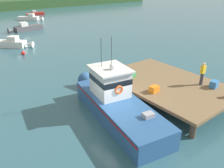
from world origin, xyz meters
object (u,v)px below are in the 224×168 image
(crate_single_by_cleat, at_px, (214,84))
(deckhand_by_the_boat, at_px, (203,73))
(moored_boat_off_the_point, at_px, (11,43))
(moored_boat_far_right, at_px, (26,28))
(main_fishing_boat, at_px, (115,101))
(moored_boat_far_left, at_px, (36,13))
(mooring_buoy_outer, at_px, (23,53))
(crate_stack_mid_dock, at_px, (132,74))
(moored_boat_near_channel, at_px, (30,18))
(mooring_buoy_channel_marker, at_px, (84,78))
(crate_single_far, at_px, (154,89))

(crate_single_by_cleat, bearing_deg, deckhand_by_the_boat, 111.03)
(moored_boat_off_the_point, distance_m, moored_boat_far_right, 10.13)
(main_fishing_boat, relative_size, crate_single_by_cleat, 16.61)
(moored_boat_far_right, xyz_separation_m, moored_boat_far_left, (8.32, 17.15, -0.14))
(deckhand_by_the_boat, height_order, moored_boat_off_the_point, deckhand_by_the_boat)
(moored_boat_off_the_point, height_order, mooring_buoy_outer, moored_boat_off_the_point)
(main_fishing_boat, bearing_deg, crate_stack_mid_dock, 31.26)
(moored_boat_near_channel, bearing_deg, moored_boat_far_left, 60.45)
(moored_boat_far_right, distance_m, mooring_buoy_channel_marker, 23.78)
(main_fishing_boat, bearing_deg, mooring_buoy_channel_marker, 76.65)
(deckhand_by_the_boat, height_order, mooring_buoy_outer, deckhand_by_the_boat)
(moored_boat_far_left, distance_m, mooring_buoy_channel_marker, 42.31)
(main_fishing_boat, distance_m, mooring_buoy_channel_marker, 6.25)
(main_fishing_boat, bearing_deg, crate_single_by_cleat, -24.70)
(main_fishing_boat, distance_m, moored_boat_near_channel, 40.82)
(mooring_buoy_outer, bearing_deg, main_fishing_boat, -89.02)
(moored_boat_near_channel, height_order, mooring_buoy_channel_marker, moored_boat_near_channel)
(crate_single_by_cleat, distance_m, mooring_buoy_channel_marker, 10.27)
(main_fishing_boat, distance_m, crate_single_far, 2.76)
(main_fishing_boat, bearing_deg, moored_boat_far_left, 74.43)
(mooring_buoy_outer, bearing_deg, moored_boat_far_right, 69.17)
(crate_single_far, distance_m, deckhand_by_the_boat, 3.72)
(crate_single_far, bearing_deg, deckhand_by_the_boat, -19.65)
(moored_boat_far_right, relative_size, mooring_buoy_outer, 12.88)
(crate_single_by_cleat, relative_size, mooring_buoy_outer, 1.34)
(moored_boat_far_left, bearing_deg, crate_single_by_cleat, -97.68)
(crate_single_by_cleat, distance_m, moored_boat_far_right, 32.54)
(moored_boat_off_the_point, height_order, moored_boat_far_left, moored_boat_off_the_point)
(crate_stack_mid_dock, xyz_separation_m, moored_boat_far_right, (1.52, 27.64, -0.90))
(crate_single_far, relative_size, deckhand_by_the_boat, 0.37)
(moored_boat_far_right, relative_size, moored_boat_near_channel, 1.28)
(main_fishing_boat, xyz_separation_m, mooring_buoy_outer, (-0.28, 16.46, -0.78))
(crate_stack_mid_dock, relative_size, mooring_buoy_channel_marker, 1.55)
(deckhand_by_the_boat, distance_m, moored_boat_far_left, 49.37)
(moored_boat_far_left, bearing_deg, crate_stack_mid_dock, -102.38)
(crate_single_far, relative_size, moored_boat_near_channel, 0.13)
(crate_single_by_cleat, xyz_separation_m, moored_boat_far_right, (-1.62, 32.49, -0.94))
(crate_single_far, relative_size, mooring_buoy_channel_marker, 1.55)
(crate_single_far, distance_m, moored_boat_far_left, 48.76)
(moored_boat_near_channel, bearing_deg, crate_single_far, -99.10)
(crate_single_by_cleat, relative_size, moored_boat_far_right, 0.10)
(moored_boat_far_right, bearing_deg, moored_boat_off_the_point, -119.87)
(main_fishing_boat, height_order, mooring_buoy_channel_marker, main_fishing_boat)
(moored_boat_off_the_point, distance_m, mooring_buoy_channel_marker, 14.87)
(moored_boat_near_channel, distance_m, mooring_buoy_outer, 25.14)
(crate_single_by_cleat, height_order, moored_boat_far_right, crate_single_by_cleat)
(moored_boat_near_channel, bearing_deg, mooring_buoy_channel_marker, -102.79)
(crate_single_far, xyz_separation_m, mooring_buoy_channel_marker, (-1.15, 6.92, -1.21))
(moored_boat_far_left, height_order, moored_boat_near_channel, moored_boat_near_channel)
(crate_single_by_cleat, height_order, moored_boat_off_the_point, crate_single_by_cleat)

